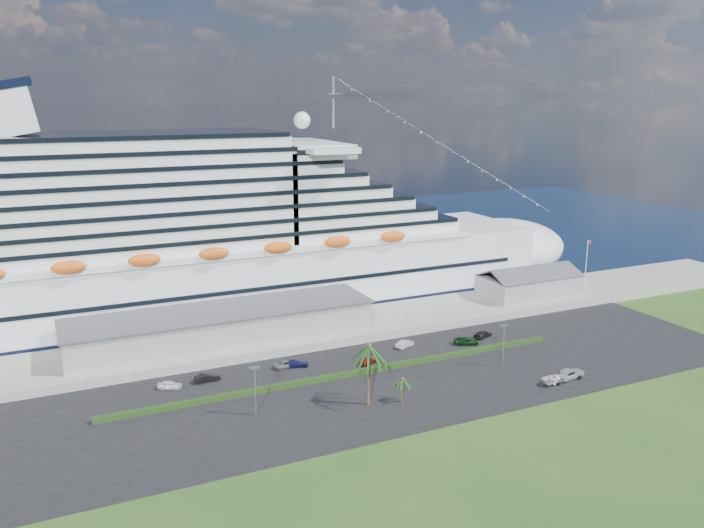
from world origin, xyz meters
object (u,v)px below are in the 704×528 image
cruise_ship (208,243)px  pickup_truck (570,374)px  boat_trailer (554,379)px  parked_car_3 (296,363)px

cruise_ship → pickup_truck: 83.54m
cruise_ship → boat_trailer: bearing=-56.0°
parked_car_3 → pickup_truck: pickup_truck is taller
pickup_truck → boat_trailer: size_ratio=0.93×
pickup_truck → boat_trailer: (-4.08, -0.54, 0.08)m
parked_car_3 → pickup_truck: size_ratio=0.89×
parked_car_3 → cruise_ship: bearing=22.4°
parked_car_3 → boat_trailer: (38.53, -26.70, 0.38)m
pickup_truck → boat_trailer: 4.12m
pickup_truck → cruise_ship: bearing=126.5°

